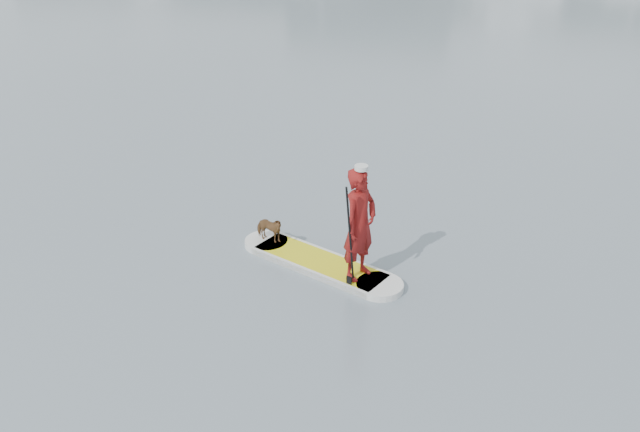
% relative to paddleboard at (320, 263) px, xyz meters
% --- Properties ---
extents(ground, '(140.00, 140.00, 0.00)m').
position_rel_paddleboard_xyz_m(ground, '(-3.76, -2.41, -0.06)').
color(ground, slate).
rests_on(ground, ground).
extents(paddleboard, '(3.19, 1.55, 0.12)m').
position_rel_paddleboard_xyz_m(paddleboard, '(0.00, 0.00, 0.00)').
color(paddleboard, yellow).
rests_on(paddleboard, ground).
extents(paddler, '(0.68, 0.83, 1.95)m').
position_rel_paddleboard_xyz_m(paddler, '(0.78, -0.24, 1.04)').
color(paddler, maroon).
rests_on(paddler, paddleboard).
extents(white_cap, '(0.22, 0.22, 0.07)m').
position_rel_paddleboard_xyz_m(white_cap, '(0.78, -0.24, 2.05)').
color(white_cap, silver).
rests_on(white_cap, paddler).
extents(dog, '(0.64, 0.37, 0.51)m').
position_rel_paddleboard_xyz_m(dog, '(-1.12, 0.35, 0.31)').
color(dog, brown).
rests_on(dog, paddleboard).
extents(paddle, '(0.12, 0.29, 2.00)m').
position_rel_paddleboard_xyz_m(paddle, '(0.71, -0.56, 0.74)').
color(paddle, black).
rests_on(paddle, ground).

